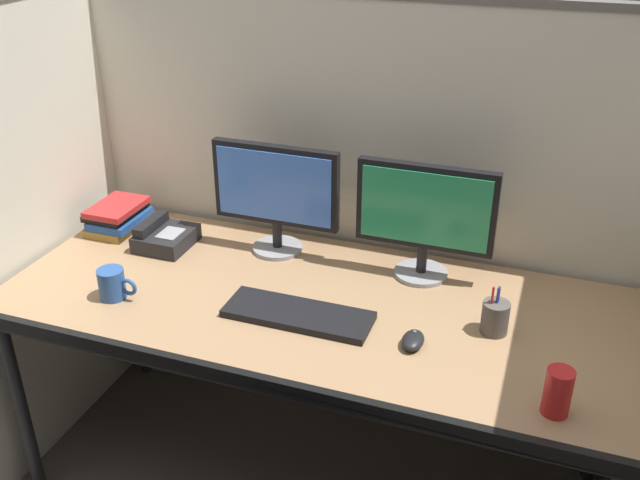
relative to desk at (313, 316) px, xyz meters
The scene contains 12 objects.
cubicle_partition_rear 0.47m from the desk, 90.00° to the left, with size 2.21×0.06×1.57m.
cubicle_partition_left 1.00m from the desk, behind, with size 0.06×1.41×1.57m.
desk is the anchor object (origin of this frame).
monitor_left 0.44m from the desk, 130.11° to the left, with size 0.43×0.17×0.37m.
monitor_right 0.46m from the desk, 45.12° to the left, with size 0.43×0.17×0.37m.
keyboard_main 0.11m from the desk, 97.45° to the right, with size 0.43×0.15×0.02m, color black.
computer_mouse 0.35m from the desk, 18.84° to the right, with size 0.06×0.10×0.04m.
pen_cup 0.54m from the desk, ahead, with size 0.08×0.08×0.15m.
desk_phone 0.63m from the desk, 164.17° to the left, with size 0.17×0.19×0.09m.
book_stack 0.87m from the desk, 164.63° to the left, with size 0.17×0.22×0.10m.
soda_can 0.76m from the desk, 20.35° to the right, with size 0.07×0.07×0.12m, color red.
coffee_mug 0.61m from the desk, 163.00° to the right, with size 0.13×0.08×0.09m.
Camera 1 is at (0.62, -1.39, 1.88)m, focal length 39.75 mm.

